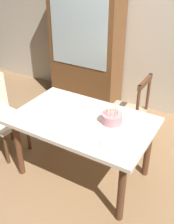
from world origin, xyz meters
TOP-DOWN VIEW (x-y plane):
  - ground at (0.00, 0.00)m, footprint 6.40×6.40m
  - back_wall at (0.00, 1.85)m, footprint 6.40×0.10m
  - dining_table at (0.00, 0.00)m, footprint 1.42×0.89m
  - birthday_cake at (0.28, 0.08)m, footprint 0.28×0.28m
  - plate_near_celebrant at (-0.39, -0.20)m, footprint 0.22×0.22m
  - plate_far_side at (-0.07, 0.20)m, footprint 0.22×0.22m
  - plate_near_guest at (0.42, -0.20)m, footprint 0.22×0.22m
  - fork_near_celebrant at (-0.55, -0.21)m, footprint 0.18×0.05m
  - fork_far_side at (-0.23, 0.20)m, footprint 0.18×0.06m
  - fork_near_guest at (0.26, -0.21)m, footprint 0.18×0.06m
  - chair_spindle_back at (0.19, 0.77)m, footprint 0.45×0.45m
  - chair_upholstered at (-1.10, -0.11)m, footprint 0.49×0.49m
  - china_cabinet at (-0.89, 1.56)m, footprint 1.10×0.45m

SIDE VIEW (x-z plane):
  - ground at x=0.00m, z-range 0.00..0.00m
  - chair_spindle_back at x=0.19m, z-range -0.02..0.93m
  - chair_upholstered at x=-1.10m, z-range 0.06..1.01m
  - dining_table at x=0.00m, z-range 0.27..1.00m
  - fork_near_celebrant at x=-0.55m, z-range 0.73..0.73m
  - fork_far_side at x=-0.23m, z-range 0.73..0.73m
  - fork_near_guest at x=0.26m, z-range 0.73..0.73m
  - plate_near_celebrant at x=-0.39m, z-range 0.73..0.74m
  - plate_far_side at x=-0.07m, z-range 0.73..0.74m
  - plate_near_guest at x=0.42m, z-range 0.73..0.74m
  - birthday_cake at x=0.28m, z-range 0.69..0.87m
  - china_cabinet at x=-0.89m, z-range 0.00..1.90m
  - back_wall at x=0.00m, z-range 0.00..2.60m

